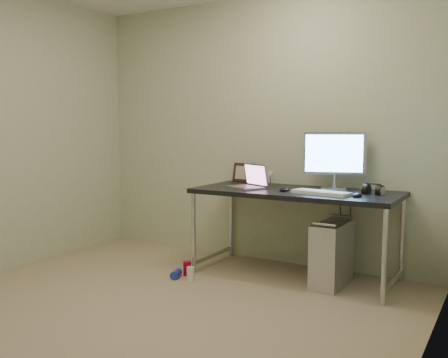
% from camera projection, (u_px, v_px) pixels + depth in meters
% --- Properties ---
extents(floor, '(3.50, 3.50, 0.00)m').
position_uv_depth(floor, '(142.00, 316.00, 3.40)').
color(floor, tan).
rests_on(floor, ground).
extents(wall_back, '(3.50, 0.02, 2.50)m').
position_uv_depth(wall_back, '(257.00, 130.00, 4.77)').
color(wall_back, beige).
rests_on(wall_back, ground).
extents(wall_right, '(0.02, 3.50, 2.50)m').
position_uv_depth(wall_right, '(422.00, 134.00, 2.39)').
color(wall_right, beige).
rests_on(wall_right, ground).
extents(desk, '(1.72, 0.75, 0.75)m').
position_uv_depth(desk, '(296.00, 199.00, 4.23)').
color(desk, black).
rests_on(desk, ground).
extents(tower_computer, '(0.23, 0.50, 0.55)m').
position_uv_depth(tower_computer, '(332.00, 254.00, 4.04)').
color(tower_computer, silver).
rests_on(tower_computer, ground).
extents(cable_a, '(0.01, 0.16, 0.69)m').
position_uv_depth(cable_a, '(341.00, 228.00, 4.39)').
color(cable_a, black).
rests_on(cable_a, ground).
extents(cable_b, '(0.02, 0.11, 0.71)m').
position_uv_depth(cable_b, '(350.00, 231.00, 4.33)').
color(cable_b, black).
rests_on(cable_b, ground).
extents(can_red, '(0.09, 0.09, 0.13)m').
position_uv_depth(can_red, '(187.00, 268.00, 4.32)').
color(can_red, '#C40330').
rests_on(can_red, ground).
extents(can_white, '(0.07, 0.07, 0.12)m').
position_uv_depth(can_white, '(190.00, 274.00, 4.18)').
color(can_white, white).
rests_on(can_white, ground).
extents(can_blue, '(0.10, 0.14, 0.07)m').
position_uv_depth(can_blue, '(176.00, 274.00, 4.25)').
color(can_blue, '#1D36AE').
rests_on(can_blue, ground).
extents(laptop, '(0.38, 0.35, 0.21)m').
position_uv_depth(laptop, '(249.00, 183.00, 4.36)').
color(laptop, '#ADACB3').
rests_on(laptop, desk).
extents(monitor, '(0.51, 0.21, 0.49)m').
position_uv_depth(monitor, '(335.00, 156.00, 4.24)').
color(monitor, '#ADACB3').
rests_on(monitor, desk).
extents(keyboard, '(0.48, 0.23, 0.03)m').
position_uv_depth(keyboard, '(321.00, 193.00, 3.95)').
color(keyboard, white).
rests_on(keyboard, desk).
extents(mouse_right, '(0.08, 0.12, 0.04)m').
position_uv_depth(mouse_right, '(357.00, 194.00, 3.81)').
color(mouse_right, black).
rests_on(mouse_right, desk).
extents(mouse_left, '(0.09, 0.13, 0.04)m').
position_uv_depth(mouse_left, '(284.00, 189.00, 4.16)').
color(mouse_left, black).
rests_on(mouse_left, desk).
extents(headphones, '(0.18, 0.11, 0.11)m').
position_uv_depth(headphones, '(373.00, 191.00, 3.96)').
color(headphones, black).
rests_on(headphones, desk).
extents(picture_frame, '(0.23, 0.08, 0.18)m').
position_uv_depth(picture_frame, '(244.00, 173.00, 4.84)').
color(picture_frame, black).
rests_on(picture_frame, desk).
extents(webcam, '(0.04, 0.03, 0.12)m').
position_uv_depth(webcam, '(271.00, 175.00, 4.65)').
color(webcam, silver).
rests_on(webcam, desk).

